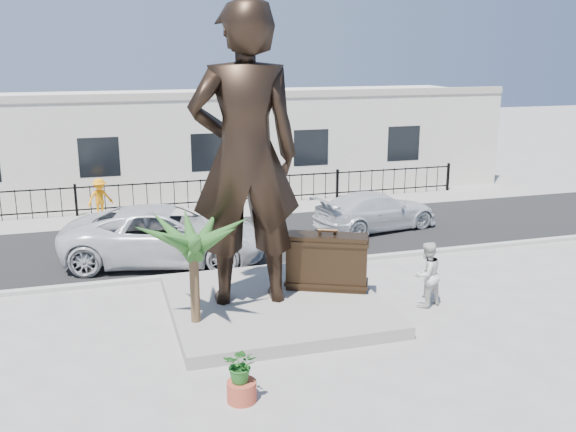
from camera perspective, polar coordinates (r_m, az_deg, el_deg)
The scene contains 16 objects.
ground at distance 15.31m, azimuth 2.18°, elevation -10.19°, with size 100.00×100.00×0.00m, color #9E9991.
street at distance 22.56m, azimuth -4.37°, elevation -1.95°, with size 40.00×7.00×0.01m, color black.
curb at distance 19.29m, azimuth -2.13°, elevation -4.64°, with size 40.00×0.25×0.12m, color #A5A399.
far_sidewalk at distance 26.34m, azimuth -6.24°, elevation 0.45°, with size 40.00×2.50×0.02m, color #9E9991.
plinth at distance 16.43m, azimuth -1.18°, elevation -7.83°, with size 5.20×5.20×0.30m, color gray.
fence at distance 26.97m, azimuth -6.59°, elevation 2.07°, with size 22.00×0.10×1.20m, color black.
building at distance 30.77m, azimuth -8.08°, elevation 6.61°, with size 28.00×7.00×4.40m, color silver.
statue at distance 15.38m, azimuth -3.84°, elevation 5.29°, with size 2.65×1.74×7.27m, color black.
suitcase at distance 16.84m, azimuth 3.48°, elevation -4.07°, with size 2.09×0.66×1.47m, color black.
tourist at distance 16.78m, azimuth 12.22°, elevation -5.11°, with size 0.83×0.65×1.71m, color silver.
car_white at distance 20.10m, azimuth -10.77°, elevation -1.66°, with size 2.87×6.23×1.73m, color silver.
car_silver at distance 23.63m, azimuth 7.82°, elevation 0.47°, with size 1.93×4.74×1.37m, color silver.
worker at distance 25.97m, azimuth -16.37°, elevation 1.53°, with size 1.01×0.58×1.57m, color orange.
palm_tree at distance 15.37m, azimuth -8.13°, elevation -10.25°, with size 1.80×1.80×3.20m, color #234D1C, non-canonical shape.
planter at distance 12.51m, azimuth -4.13°, elevation -15.28°, with size 0.56×0.56×0.40m, color #A8412C.
shrub at distance 12.24m, azimuth -4.18°, elevation -13.05°, with size 0.63×0.55×0.70m, color #22601F.
Camera 1 is at (-4.52, -13.14, 6.43)m, focal length 40.00 mm.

